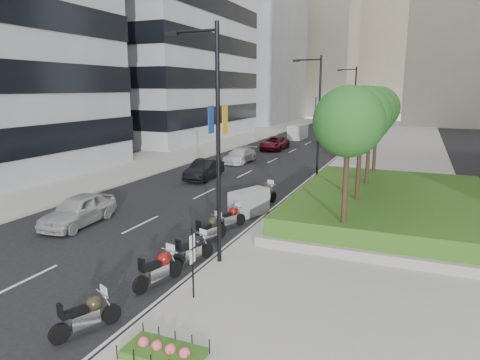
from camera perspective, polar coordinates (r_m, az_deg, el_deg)
The scene contains 31 objects.
ground at distance 18.36m, azimuth -16.55°, elevation -9.85°, with size 160.00×160.00×0.00m, color black.
sidewalk_right at distance 43.61m, azimuth 19.70°, elevation 2.68°, with size 10.00×100.00×0.15m, color #9E9B93.
sidewalk_left at distance 49.27m, azimuth -5.49°, elevation 4.36°, with size 8.00×100.00×0.15m, color #9E9B93.
lane_edge at distance 44.19m, azimuth 12.83°, elevation 3.12°, with size 0.12×100.00×0.01m, color silver.
lane_centre at distance 45.34m, azimuth 6.34°, elevation 3.57°, with size 0.12×100.00×0.01m, color silver.
building_grey_far at distance 90.52m, azimuth -0.27°, elevation 17.42°, with size 22.00×26.00×30.00m, color gray.
building_cream_left at distance 117.17m, azimuth 8.56°, elevation 17.07°, with size 26.00×24.00×34.00m, color #B7AD93.
building_cream_centre at distance 133.93m, azimuth 19.51°, elevation 16.76°, with size 30.00×24.00×38.00m, color #B7AD93.
planter at distance 23.94m, azimuth 19.37°, elevation -3.98°, with size 10.00×14.00×0.40m, color gray.
hedge at distance 23.79m, azimuth 19.47°, elevation -2.59°, with size 9.40×13.40×0.80m, color #244B15.
flower_bed at distance 11.67m, azimuth -10.12°, elevation -21.75°, with size 2.00×1.00×0.20m, color #244B15.
tree_0 at distance 17.29m, azimuth 14.29°, elevation 7.48°, with size 2.80×2.80×6.30m.
tree_1 at distance 21.25m, azimuth 15.92°, elevation 8.20°, with size 2.80×2.80×6.30m.
tree_2 at distance 25.22m, azimuth 17.04°, elevation 8.69°, with size 2.80×2.80×6.30m.
tree_3 at distance 29.19m, azimuth 17.86°, elevation 9.04°, with size 2.80×2.80×6.30m.
lamp_post_0 at distance 15.74m, azimuth -3.45°, elevation 6.09°, with size 2.34×0.45×9.00m.
lamp_post_1 at distance 31.85m, azimuth 10.24°, elevation 8.99°, with size 2.34×0.45×9.00m.
lamp_post_2 at distance 49.56m, azimuth 14.84°, elevation 9.85°, with size 2.34×0.45×9.00m.
parking_sign at distance 13.74m, azimuth -6.33°, elevation -10.47°, with size 0.06×0.32×2.50m.
motorcycle_0 at distance 13.19m, azimuth -19.70°, elevation -16.50°, with size 1.01×1.96×1.04m.
motorcycle_1 at distance 15.39m, azimuth -10.71°, elevation -11.51°, with size 0.82×2.22×1.12m.
motorcycle_2 at distance 17.00m, azimuth -6.25°, elevation -9.15°, with size 0.94×2.05×1.06m.
motorcycle_3 at distance 19.13m, azimuth -3.98°, elevation -6.59°, with size 0.83×2.15×1.09m.
motorcycle_4 at distance 20.92m, azimuth -1.35°, elevation -5.00°, with size 1.01×1.94×1.03m.
motorcycle_5 at distance 22.92m, azimuth 1.23°, elevation -3.07°, with size 1.73×2.50×1.41m.
motorcycle_6 at distance 25.06m, azimuth 3.34°, elevation -1.92°, with size 0.92×2.33×1.19m.
car_a at distance 22.86m, azimuth -20.75°, elevation -3.76°, with size 1.80×4.47×1.52m, color #AFAFB1.
car_b at distance 32.25m, azimuth -4.79°, elevation 1.41°, with size 1.55×4.44×1.46m, color black.
car_c at distance 39.30m, azimuth -0.00°, elevation 3.30°, with size 1.86×4.57×1.33m, color silver.
car_d at distance 47.83m, azimuth 4.61°, elevation 4.90°, with size 2.35×5.10×1.42m, color maroon.
delivery_van at distance 58.21m, azimuth 7.68°, elevation 6.30°, with size 1.73×4.50×1.89m.
Camera 1 is at (11.02, -13.06, 6.73)m, focal length 32.00 mm.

